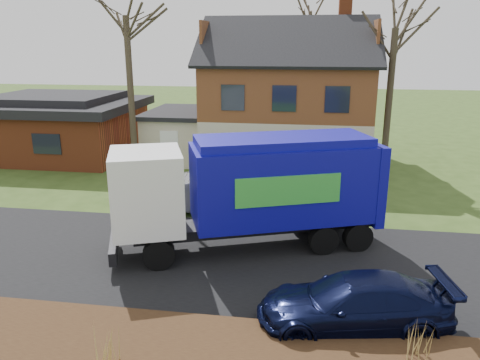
# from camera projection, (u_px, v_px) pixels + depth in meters

# --- Properties ---
(ground) EXTENTS (120.00, 120.00, 0.00)m
(ground) POSITION_uv_depth(u_px,v_px,m) (199.00, 259.00, 15.02)
(ground) COLOR #2F4617
(ground) RESTS_ON ground
(road) EXTENTS (80.00, 7.00, 0.02)m
(road) POSITION_uv_depth(u_px,v_px,m) (199.00, 259.00, 15.02)
(road) COLOR black
(road) RESTS_ON ground
(main_house) EXTENTS (12.95, 8.95, 9.26)m
(main_house) POSITION_uv_depth(u_px,v_px,m) (279.00, 91.00, 26.86)
(main_house) COLOR beige
(main_house) RESTS_ON ground
(ranch_house) EXTENTS (9.80, 8.20, 3.70)m
(ranch_house) POSITION_uv_depth(u_px,v_px,m) (57.00, 125.00, 28.57)
(ranch_house) COLOR #984221
(ranch_house) RESTS_ON ground
(garbage_truck) EXTENTS (9.08, 5.31, 3.78)m
(garbage_truck) POSITION_uv_depth(u_px,v_px,m) (254.00, 186.00, 15.30)
(garbage_truck) COLOR black
(garbage_truck) RESTS_ON ground
(silver_sedan) EXTENTS (4.81, 2.72, 1.50)m
(silver_sedan) POSITION_uv_depth(u_px,v_px,m) (208.00, 193.00, 19.17)
(silver_sedan) COLOR #9D9EA4
(silver_sedan) RESTS_ON ground
(navy_wagon) EXTENTS (4.88, 2.66, 1.34)m
(navy_wagon) POSITION_uv_depth(u_px,v_px,m) (353.00, 304.00, 11.20)
(navy_wagon) COLOR black
(navy_wagon) RESTS_ON ground
(tree_front_east) EXTENTS (3.79, 3.79, 10.52)m
(tree_front_east) POSITION_uv_depth(u_px,v_px,m) (398.00, 2.00, 22.21)
(tree_front_east) COLOR #382F21
(tree_front_east) RESTS_ON ground
(tree_back) EXTENTS (3.56, 3.56, 11.26)m
(tree_back) POSITION_uv_depth(u_px,v_px,m) (313.00, 1.00, 31.52)
(tree_back) COLOR #433528
(tree_back) RESTS_ON ground
(grass_clump_mid) EXTENTS (0.33, 0.27, 0.93)m
(grass_clump_mid) POSITION_uv_depth(u_px,v_px,m) (108.00, 346.00, 9.50)
(grass_clump_mid) COLOR tan
(grass_clump_mid) RESTS_ON mulch_verge
(grass_clump_east) EXTENTS (0.33, 0.27, 0.83)m
(grass_clump_east) POSITION_uv_depth(u_px,v_px,m) (419.00, 342.00, 9.69)
(grass_clump_east) COLOR olive
(grass_clump_east) RESTS_ON mulch_verge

